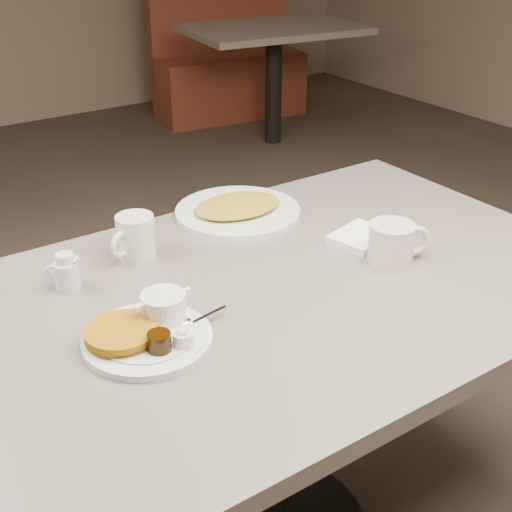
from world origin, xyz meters
TOP-DOWN VIEW (x-y plane):
  - diner_table at (0.00, 0.00)m, footprint 1.50×0.90m
  - main_plate at (-0.28, -0.03)m, footprint 0.29×0.25m
  - coffee_mug_near at (0.31, -0.06)m, footprint 0.16×0.13m
  - napkin at (0.33, 0.05)m, footprint 0.16×0.14m
  - coffee_mug_far at (-0.15, 0.28)m, footprint 0.13×0.11m
  - creamer_right at (-0.33, 0.23)m, footprint 0.07×0.06m
  - hash_plate at (0.17, 0.35)m, footprint 0.33×0.33m
  - booth_back_right at (2.00, 3.26)m, footprint 1.23×1.39m

SIDE VIEW (x-z plane):
  - booth_back_right at x=2.00m, z-range -0.15..0.97m
  - diner_table at x=0.00m, z-range 0.21..0.96m
  - napkin at x=0.33m, z-range 0.75..0.77m
  - hash_plate at x=0.17m, z-range 0.75..0.78m
  - main_plate at x=-0.28m, z-range 0.74..0.81m
  - creamer_right at x=-0.33m, z-range 0.75..0.83m
  - coffee_mug_near at x=0.31m, z-range 0.75..0.84m
  - coffee_mug_far at x=-0.15m, z-range 0.75..0.85m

